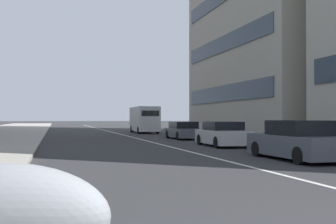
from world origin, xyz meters
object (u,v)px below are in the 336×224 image
car_following_behind (297,142)px  delivery_van_ahead (144,119)px  motorcycle_mid_row (9,214)px  street_lamp_with_banners (1,22)px  car_lead_in_lane (223,135)px  car_far_down_avenue (183,131)px

car_following_behind → delivery_van_ahead: delivery_van_ahead is taller
motorcycle_mid_row → delivery_van_ahead: size_ratio=0.36×
delivery_van_ahead → street_lamp_with_banners: (-23.63, 11.24, 4.14)m
motorcycle_mid_row → car_lead_in_lane: bearing=-94.8°
motorcycle_mid_row → car_lead_in_lane: 19.12m
car_far_down_avenue → delivery_van_ahead: size_ratio=0.76×
motorcycle_mid_row → delivery_van_ahead: delivery_van_ahead is taller
motorcycle_mid_row → car_far_down_avenue: size_ratio=0.48×
car_following_behind → motorcycle_mid_row: bearing=134.9°
delivery_van_ahead → car_following_behind: bearing=-179.5°
street_lamp_with_banners → car_far_down_avenue: bearing=-46.3°
car_following_behind → car_far_down_avenue: (15.56, -0.47, -0.07)m
car_far_down_avenue → delivery_van_ahead: delivery_van_ahead is taller
delivery_van_ahead → street_lamp_with_banners: 26.49m
motorcycle_mid_row → car_lead_in_lane: size_ratio=0.52×
motorcycle_mid_row → car_following_behind: bearing=-110.7°
car_lead_in_lane → street_lamp_with_banners: 12.64m
car_lead_in_lane → motorcycle_mid_row: bearing=151.9°
delivery_van_ahead → street_lamp_with_banners: size_ratio=0.66×
car_lead_in_lane → delivery_van_ahead: 20.68m
motorcycle_mid_row → street_lamp_with_banners: size_ratio=0.24×
motorcycle_mid_row → delivery_van_ahead: (37.25, -9.52, 0.84)m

